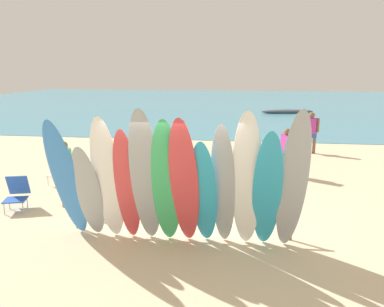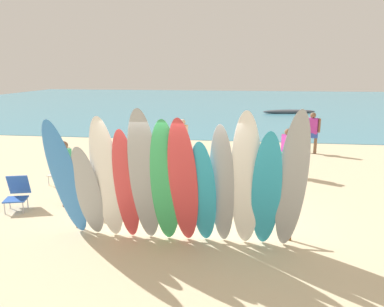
{
  "view_description": "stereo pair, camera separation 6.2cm",
  "coord_description": "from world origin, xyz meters",
  "px_view_note": "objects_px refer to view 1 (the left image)",
  "views": [
    {
      "loc": [
        1.19,
        -7.17,
        3.4
      ],
      "look_at": [
        0.0,
        1.92,
        1.29
      ],
      "focal_mm": 34.89,
      "sensor_mm": 36.0,
      "label": 1
    },
    {
      "loc": [
        1.26,
        -7.16,
        3.4
      ],
      "look_at": [
        0.0,
        1.92,
        1.29
      ],
      "focal_mm": 34.89,
      "sensor_mm": 36.0,
      "label": 2
    }
  ],
  "objects_px": {
    "beachgoer_photographing": "(286,149)",
    "beachgoer_near_rack": "(182,137)",
    "surfboard_teal_7": "(204,194)",
    "surfboard_rack": "(180,208)",
    "surfboard_white_9": "(247,182)",
    "surfboard_grey_1": "(88,193)",
    "distant_boat": "(287,112)",
    "surfboard_green_5": "(166,184)",
    "beachgoer_midbeach": "(311,130)",
    "surfboard_grey_11": "(293,183)",
    "beach_chair_red": "(17,192)",
    "surfboard_grey_8": "(223,187)",
    "surfboard_grey_4": "(146,179)",
    "surfboard_teal_10": "(267,192)",
    "beachgoer_strolling": "(65,169)",
    "surfboard_red_6": "(184,184)",
    "surfboard_blue_0": "(66,181)",
    "surfboard_red_3": "(127,187)",
    "surfboard_white_2": "(108,180)"
  },
  "relations": [
    {
      "from": "surfboard_grey_1",
      "to": "beachgoer_midbeach",
      "type": "bearing_deg",
      "value": 56.7
    },
    {
      "from": "surfboard_grey_8",
      "to": "surfboard_grey_11",
      "type": "distance_m",
      "value": 1.26
    },
    {
      "from": "surfboard_rack",
      "to": "surfboard_red_3",
      "type": "xyz_separation_m",
      "value": [
        -0.93,
        -0.57,
        0.6
      ]
    },
    {
      "from": "surfboard_grey_4",
      "to": "surfboard_white_9",
      "type": "distance_m",
      "value": 1.88
    },
    {
      "from": "surfboard_teal_10",
      "to": "beachgoer_midbeach",
      "type": "xyz_separation_m",
      "value": [
        2.31,
        8.81,
        -0.24
      ]
    },
    {
      "from": "surfboard_grey_1",
      "to": "surfboard_green_5",
      "type": "relative_size",
      "value": 0.79
    },
    {
      "from": "surfboard_grey_1",
      "to": "distant_boat",
      "type": "xyz_separation_m",
      "value": [
        6.42,
        22.51,
        -0.87
      ]
    },
    {
      "from": "surfboard_grey_1",
      "to": "surfboard_red_6",
      "type": "distance_m",
      "value": 1.95
    },
    {
      "from": "surfboard_rack",
      "to": "surfboard_teal_7",
      "type": "bearing_deg",
      "value": -45.53
    },
    {
      "from": "surfboard_red_6",
      "to": "surfboard_grey_11",
      "type": "relative_size",
      "value": 0.96
    },
    {
      "from": "surfboard_grey_8",
      "to": "surfboard_white_9",
      "type": "bearing_deg",
      "value": -0.99
    },
    {
      "from": "beachgoer_photographing",
      "to": "beachgoer_near_rack",
      "type": "xyz_separation_m",
      "value": [
        -3.64,
        1.69,
        0.0
      ]
    },
    {
      "from": "surfboard_white_2",
      "to": "surfboard_green_5",
      "type": "distance_m",
      "value": 1.16
    },
    {
      "from": "surfboard_teal_10",
      "to": "surfboard_blue_0",
      "type": "bearing_deg",
      "value": -179.59
    },
    {
      "from": "beachgoer_photographing",
      "to": "beachgoer_near_rack",
      "type": "height_order",
      "value": "beachgoer_near_rack"
    },
    {
      "from": "surfboard_grey_11",
      "to": "beach_chair_red",
      "type": "bearing_deg",
      "value": 161.36
    },
    {
      "from": "surfboard_green_5",
      "to": "beachgoer_photographing",
      "type": "relative_size",
      "value": 1.74
    },
    {
      "from": "surfboard_grey_4",
      "to": "surfboard_teal_10",
      "type": "distance_m",
      "value": 2.26
    },
    {
      "from": "surfboard_teal_7",
      "to": "beachgoer_near_rack",
      "type": "distance_m",
      "value": 7.15
    },
    {
      "from": "surfboard_white_2",
      "to": "distant_boat",
      "type": "xyz_separation_m",
      "value": [
        6.0,
        22.55,
        -1.15
      ]
    },
    {
      "from": "surfboard_rack",
      "to": "surfboard_white_9",
      "type": "xyz_separation_m",
      "value": [
        1.34,
        -0.57,
        0.78
      ]
    },
    {
      "from": "surfboard_grey_11",
      "to": "beach_chair_red",
      "type": "xyz_separation_m",
      "value": [
        -6.35,
        1.48,
        -0.96
      ]
    },
    {
      "from": "surfboard_teal_7",
      "to": "surfboard_teal_10",
      "type": "distance_m",
      "value": 1.17
    },
    {
      "from": "surfboard_green_5",
      "to": "beachgoer_midbeach",
      "type": "height_order",
      "value": "surfboard_green_5"
    },
    {
      "from": "surfboard_white_9",
      "to": "beachgoer_near_rack",
      "type": "height_order",
      "value": "surfboard_white_9"
    },
    {
      "from": "surfboard_blue_0",
      "to": "surfboard_red_3",
      "type": "xyz_separation_m",
      "value": [
        1.2,
        0.06,
        -0.09
      ]
    },
    {
      "from": "surfboard_white_9",
      "to": "surfboard_rack",
      "type": "bearing_deg",
      "value": 160.71
    },
    {
      "from": "beachgoer_strolling",
      "to": "beachgoer_midbeach",
      "type": "height_order",
      "value": "beachgoer_midbeach"
    },
    {
      "from": "surfboard_blue_0",
      "to": "surfboard_green_5",
      "type": "bearing_deg",
      "value": 4.5
    },
    {
      "from": "surfboard_rack",
      "to": "distant_boat",
      "type": "xyz_separation_m",
      "value": [
        4.7,
        21.97,
        -0.44
      ]
    },
    {
      "from": "surfboard_white_2",
      "to": "beach_chair_red",
      "type": "xyz_separation_m",
      "value": [
        -2.89,
        1.47,
        -0.86
      ]
    },
    {
      "from": "surfboard_white_2",
      "to": "surfboard_red_6",
      "type": "relative_size",
      "value": 0.97
    },
    {
      "from": "surfboard_blue_0",
      "to": "beachgoer_midbeach",
      "type": "distance_m",
      "value": 10.78
    },
    {
      "from": "surfboard_grey_4",
      "to": "beachgoer_near_rack",
      "type": "height_order",
      "value": "surfboard_grey_4"
    },
    {
      "from": "surfboard_grey_1",
      "to": "surfboard_green_5",
      "type": "xyz_separation_m",
      "value": [
        1.57,
        -0.07,
        0.27
      ]
    },
    {
      "from": "surfboard_grey_4",
      "to": "surfboard_blue_0",
      "type": "bearing_deg",
      "value": 176.39
    },
    {
      "from": "surfboard_grey_1",
      "to": "surfboard_teal_7",
      "type": "distance_m",
      "value": 2.27
    },
    {
      "from": "surfboard_teal_7",
      "to": "surfboard_red_6",
      "type": "bearing_deg",
      "value": -158.5
    },
    {
      "from": "surfboard_rack",
      "to": "surfboard_white_9",
      "type": "bearing_deg",
      "value": -23.06
    },
    {
      "from": "surfboard_grey_4",
      "to": "beachgoer_strolling",
      "type": "xyz_separation_m",
      "value": [
        -2.58,
        1.97,
        -0.43
      ]
    },
    {
      "from": "surfboard_grey_4",
      "to": "beachgoer_strolling",
      "type": "distance_m",
      "value": 3.28
    },
    {
      "from": "surfboard_grey_1",
      "to": "surfboard_rack",
      "type": "bearing_deg",
      "value": 17.49
    },
    {
      "from": "surfboard_green_5",
      "to": "beachgoer_photographing",
      "type": "xyz_separation_m",
      "value": [
        2.81,
        5.36,
        -0.4
      ]
    },
    {
      "from": "beach_chair_red",
      "to": "surfboard_grey_1",
      "type": "bearing_deg",
      "value": -46.37
    },
    {
      "from": "beach_chair_red",
      "to": "surfboard_teal_10",
      "type": "bearing_deg",
      "value": -30.23
    },
    {
      "from": "surfboard_white_9",
      "to": "beachgoer_near_rack",
      "type": "xyz_separation_m",
      "value": [
        -2.31,
        7.0,
        -0.48
      ]
    },
    {
      "from": "surfboard_grey_4",
      "to": "distant_boat",
      "type": "height_order",
      "value": "surfboard_grey_4"
    },
    {
      "from": "surfboard_grey_4",
      "to": "beachgoer_photographing",
      "type": "height_order",
      "value": "surfboard_grey_4"
    },
    {
      "from": "surfboard_grey_1",
      "to": "beachgoer_photographing",
      "type": "distance_m",
      "value": 6.87
    },
    {
      "from": "beachgoer_near_rack",
      "to": "beachgoer_strolling",
      "type": "relative_size",
      "value": 0.94
    }
  ]
}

